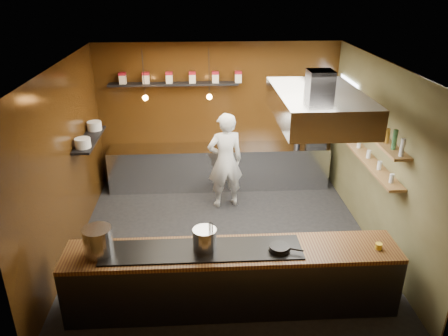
{
  "coord_description": "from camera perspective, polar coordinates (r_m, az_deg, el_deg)",
  "views": [
    {
      "loc": [
        -0.38,
        -6.36,
        4.2
      ],
      "look_at": [
        0.0,
        0.4,
        1.2
      ],
      "focal_mm": 35.0,
      "sensor_mm": 36.0,
      "label": 1
    }
  ],
  "objects": [
    {
      "name": "pendant_left",
      "position": [
        8.38,
        -10.27,
        9.36
      ],
      "size": [
        0.1,
        0.1,
        0.95
      ],
      "color": "black",
      "rests_on": "ceiling"
    },
    {
      "name": "butter_jar",
      "position": [
        6.13,
        19.54,
        -9.6
      ],
      "size": [
        0.11,
        0.11,
        0.08
      ],
      "primitive_type": "cylinder",
      "rotation": [
        0.0,
        0.0,
        -0.31
      ],
      "color": "yellow",
      "rests_on": "pass_counter"
    },
    {
      "name": "tin_shelf",
      "position": [
        8.96,
        -6.6,
        10.84
      ],
      "size": [
        2.6,
        0.26,
        0.04
      ],
      "primitive_type": "cube",
      "color": "black",
      "rests_on": "back_wall"
    },
    {
      "name": "window_pane",
      "position": [
        8.85,
        15.7,
        7.93
      ],
      "size": [
        0.0,
        1.0,
        1.0
      ],
      "primitive_type": "plane",
      "rotation": [
        1.57,
        0.0,
        -1.57
      ],
      "color": "white",
      "rests_on": "right_wall"
    },
    {
      "name": "stockpot_small",
      "position": [
        5.7,
        -2.54,
        -9.26
      ],
      "size": [
        0.37,
        0.37,
        0.29
      ],
      "primitive_type": "cylinder",
      "rotation": [
        0.0,
        0.0,
        0.23
      ],
      "color": "silver",
      "rests_on": "pass_counter"
    },
    {
      "name": "back_wall",
      "position": [
        9.27,
        -0.75,
        6.95
      ],
      "size": [
        5.0,
        0.0,
        5.0
      ],
      "primitive_type": "plane",
      "rotation": [
        1.57,
        0.0,
        0.0
      ],
      "color": "#321A09",
      "rests_on": "ground"
    },
    {
      "name": "frying_pan",
      "position": [
        5.77,
        7.29,
        -10.35
      ],
      "size": [
        0.44,
        0.28,
        0.07
      ],
      "color": "black",
      "rests_on": "pass_counter"
    },
    {
      "name": "plate_shelf",
      "position": [
        8.06,
        -17.15,
        3.6
      ],
      "size": [
        0.3,
        1.4,
        0.04
      ],
      "primitive_type": "cube",
      "color": "black",
      "rests_on": "left_wall"
    },
    {
      "name": "ceiling",
      "position": [
        6.48,
        0.19,
        13.22
      ],
      "size": [
        5.0,
        5.0,
        0.0
      ],
      "primitive_type": "plane",
      "rotation": [
        3.14,
        0.0,
        0.0
      ],
      "color": "silver",
      "rests_on": "back_wall"
    },
    {
      "name": "stockpot_large",
      "position": [
        5.82,
        -16.14,
        -9.14
      ],
      "size": [
        0.45,
        0.45,
        0.36
      ],
      "primitive_type": "cylinder",
      "rotation": [
        0.0,
        0.0,
        -0.25
      ],
      "color": "silver",
      "rests_on": "pass_counter"
    },
    {
      "name": "storage_tins",
      "position": [
        8.92,
        -5.66,
        11.69
      ],
      "size": [
        2.43,
        0.13,
        0.22
      ],
      "color": "beige",
      "rests_on": "tin_shelf"
    },
    {
      "name": "wine_glasses",
      "position": [
        7.67,
        17.78,
        2.37
      ],
      "size": [
        0.07,
        2.37,
        0.13
      ],
      "color": "silver",
      "rests_on": "bottle_shelf_lower"
    },
    {
      "name": "extractor_hood",
      "position": [
        6.42,
        12.18,
        8.04
      ],
      "size": [
        1.2,
        2.0,
        0.72
      ],
      "color": "#38383D",
      "rests_on": "ceiling"
    },
    {
      "name": "plate_stacks",
      "position": [
        8.03,
        -17.23,
        4.27
      ],
      "size": [
        0.26,
        1.16,
        0.16
      ],
      "color": "white",
      "rests_on": "plate_shelf"
    },
    {
      "name": "bottle_shelf_lower",
      "position": [
        7.7,
        17.7,
        1.79
      ],
      "size": [
        0.26,
        2.8,
        0.04
      ],
      "primitive_type": "cube",
      "color": "olive",
      "rests_on": "right_wall"
    },
    {
      "name": "chef",
      "position": [
        8.34,
        0.16,
        0.94
      ],
      "size": [
        0.77,
        0.59,
        1.9
      ],
      "primitive_type": "imported",
      "rotation": [
        0.0,
        0.0,
        3.36
      ],
      "color": "white",
      "rests_on": "floor"
    },
    {
      "name": "espresso_machine",
      "position": [
        9.47,
        12.01,
        4.29
      ],
      "size": [
        0.48,
        0.47,
        0.42
      ],
      "primitive_type": "cube",
      "rotation": [
        0.0,
        0.0,
        -0.19
      ],
      "color": "black",
      "rests_on": "prep_counter"
    },
    {
      "name": "bottle_shelf_upper",
      "position": [
        7.55,
        18.14,
        5.09
      ],
      "size": [
        0.26,
        2.8,
        0.04
      ],
      "primitive_type": "cube",
      "color": "olive",
      "rests_on": "right_wall"
    },
    {
      "name": "prep_counter",
      "position": [
        9.32,
        -0.63,
        0.17
      ],
      "size": [
        4.6,
        0.65,
        0.9
      ],
      "primitive_type": "cube",
      "color": "silver",
      "rests_on": "floor"
    },
    {
      "name": "floor",
      "position": [
        7.63,
        0.16,
        -9.51
      ],
      "size": [
        5.0,
        5.0,
        0.0
      ],
      "primitive_type": "plane",
      "color": "black",
      "rests_on": "ground"
    },
    {
      "name": "right_wall",
      "position": [
        7.48,
        19.65,
        1.29
      ],
      "size": [
        0.0,
        5.0,
        5.0
      ],
      "primitive_type": "plane",
      "rotation": [
        1.57,
        0.0,
        -1.57
      ],
      "color": "brown",
      "rests_on": "ground"
    },
    {
      "name": "bottles",
      "position": [
        7.5,
        18.28,
        6.1
      ],
      "size": [
        0.06,
        2.66,
        0.24
      ],
      "color": "silver",
      "rests_on": "bottle_shelf_upper"
    },
    {
      "name": "utensil_crock",
      "position": [
        5.71,
        -1.7,
        -9.84
      ],
      "size": [
        0.14,
        0.14,
        0.18
      ],
      "primitive_type": "cylinder",
      "rotation": [
        0.0,
        0.0,
        0.02
      ],
      "color": "silver",
      "rests_on": "pass_counter"
    },
    {
      "name": "pendant_right",
      "position": [
        8.32,
        -1.93,
        9.62
      ],
      "size": [
        0.1,
        0.1,
        0.95
      ],
      "color": "black",
      "rests_on": "ceiling"
    },
    {
      "name": "pass_counter",
      "position": [
        6.06,
        1.05,
        -14.16
      ],
      "size": [
        4.4,
        0.72,
        0.94
      ],
      "color": "#38383D",
      "rests_on": "floor"
    },
    {
      "name": "left_wall",
      "position": [
        7.22,
        -20.04,
        0.42
      ],
      "size": [
        0.0,
        5.0,
        5.0
      ],
      "primitive_type": "plane",
      "rotation": [
        1.57,
        0.0,
        1.57
      ],
      "color": "#321A09",
      "rests_on": "ground"
    }
  ]
}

